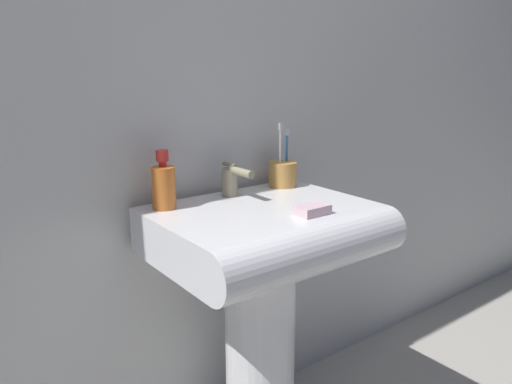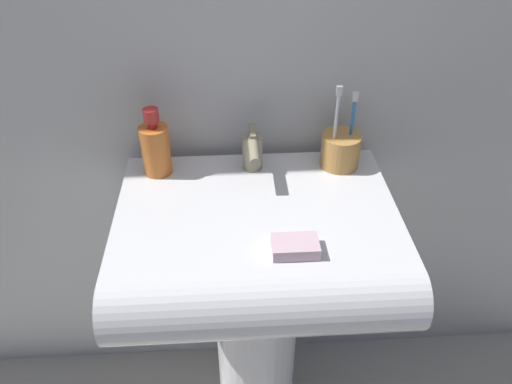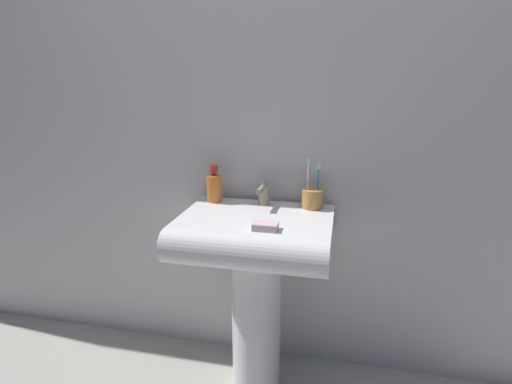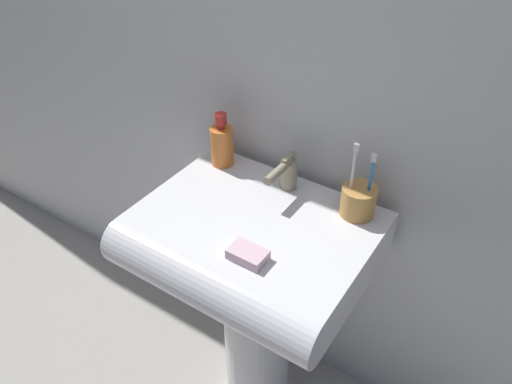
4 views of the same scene
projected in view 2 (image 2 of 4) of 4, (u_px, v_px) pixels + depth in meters
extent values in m
cylinder|color=white|center=(256.00, 342.00, 1.26)|extent=(0.20, 0.20, 0.63)
cube|color=white|center=(257.00, 230.00, 1.04)|extent=(0.56, 0.39, 0.12)
cylinder|color=white|center=(264.00, 303.00, 0.88)|extent=(0.56, 0.12, 0.12)
cylinder|color=tan|center=(254.00, 152.00, 1.09)|extent=(0.04, 0.04, 0.08)
cylinder|color=tan|center=(255.00, 150.00, 1.03)|extent=(0.02, 0.10, 0.02)
cube|color=tan|center=(254.00, 132.00, 1.06)|extent=(0.01, 0.06, 0.01)
cylinder|color=#D19347|center=(340.00, 150.00, 1.10)|extent=(0.09, 0.09, 0.08)
cylinder|color=white|center=(335.00, 130.00, 1.06)|extent=(0.01, 0.01, 0.16)
cube|color=white|center=(339.00, 91.00, 1.00)|extent=(0.01, 0.01, 0.02)
cylinder|color=#338CD8|center=(351.00, 130.00, 1.08)|extent=(0.01, 0.01, 0.14)
cube|color=white|center=(355.00, 97.00, 1.03)|extent=(0.01, 0.01, 0.02)
cylinder|color=orange|center=(156.00, 150.00, 1.07)|extent=(0.06, 0.06, 0.11)
cylinder|color=red|center=(152.00, 124.00, 1.03)|extent=(0.02, 0.02, 0.01)
cylinder|color=red|center=(151.00, 115.00, 1.02)|extent=(0.03, 0.03, 0.03)
cube|color=silver|center=(295.00, 247.00, 0.89)|extent=(0.08, 0.05, 0.02)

